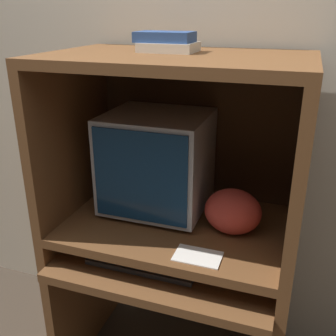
{
  "coord_description": "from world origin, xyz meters",
  "views": [
    {
      "loc": [
        0.43,
        -1.03,
        1.56
      ],
      "look_at": [
        -0.03,
        0.3,
        0.99
      ],
      "focal_mm": 42.0,
      "sensor_mm": 36.0,
      "label": 1
    }
  ],
  "objects_px": {
    "snack_bag": "(233,212)",
    "mouse": "(217,272)",
    "crt_monitor": "(157,162)",
    "keyboard": "(144,260)",
    "book_stack": "(167,42)"
  },
  "relations": [
    {
      "from": "snack_bag",
      "to": "mouse",
      "type": "bearing_deg",
      "value": -100.7
    },
    {
      "from": "crt_monitor",
      "to": "keyboard",
      "type": "bearing_deg",
      "value": -82.32
    },
    {
      "from": "crt_monitor",
      "to": "mouse",
      "type": "height_order",
      "value": "crt_monitor"
    },
    {
      "from": "crt_monitor",
      "to": "snack_bag",
      "type": "bearing_deg",
      "value": -15.29
    },
    {
      "from": "keyboard",
      "to": "snack_bag",
      "type": "xyz_separation_m",
      "value": [
        0.31,
        0.14,
        0.19
      ]
    },
    {
      "from": "keyboard",
      "to": "snack_bag",
      "type": "bearing_deg",
      "value": 25.21
    },
    {
      "from": "keyboard",
      "to": "book_stack",
      "type": "relative_size",
      "value": 2.0
    },
    {
      "from": "mouse",
      "to": "snack_bag",
      "type": "xyz_separation_m",
      "value": [
        0.02,
        0.13,
        0.19
      ]
    },
    {
      "from": "mouse",
      "to": "book_stack",
      "type": "height_order",
      "value": "book_stack"
    },
    {
      "from": "crt_monitor",
      "to": "mouse",
      "type": "distance_m",
      "value": 0.5
    },
    {
      "from": "crt_monitor",
      "to": "snack_bag",
      "type": "relative_size",
      "value": 1.92
    },
    {
      "from": "keyboard",
      "to": "snack_bag",
      "type": "relative_size",
      "value": 1.98
    },
    {
      "from": "mouse",
      "to": "book_stack",
      "type": "bearing_deg",
      "value": 142.87
    },
    {
      "from": "mouse",
      "to": "book_stack",
      "type": "relative_size",
      "value": 0.35
    },
    {
      "from": "keyboard",
      "to": "snack_bag",
      "type": "height_order",
      "value": "snack_bag"
    }
  ]
}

